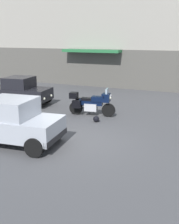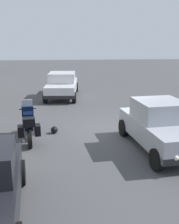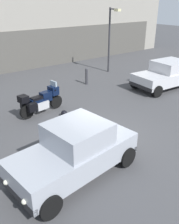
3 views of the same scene
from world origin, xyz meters
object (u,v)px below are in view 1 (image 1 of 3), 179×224
at_px(motorcycle, 91,103).
at_px(car_compact_side, 20,91).
at_px(helmet, 96,119).
at_px(car_hatchback_near, 8,122).

xyz_separation_m(motorcycle, car_compact_side, (-4.51, 0.43, 0.15)).
height_order(motorcycle, helmet, motorcycle).
xyz_separation_m(car_hatchback_near, car_compact_side, (-3.29, 4.93, -0.04)).
bearing_deg(helmet, car_hatchback_near, -117.39).
height_order(motorcycle, car_compact_side, car_compact_side).
distance_m(helmet, car_hatchback_near, 4.11).
bearing_deg(car_compact_side, motorcycle, -11.81).
bearing_deg(car_compact_side, helmet, -20.84).
xyz_separation_m(motorcycle, helmet, (0.64, -0.90, -0.48)).
bearing_deg(helmet, motorcycle, 125.50).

